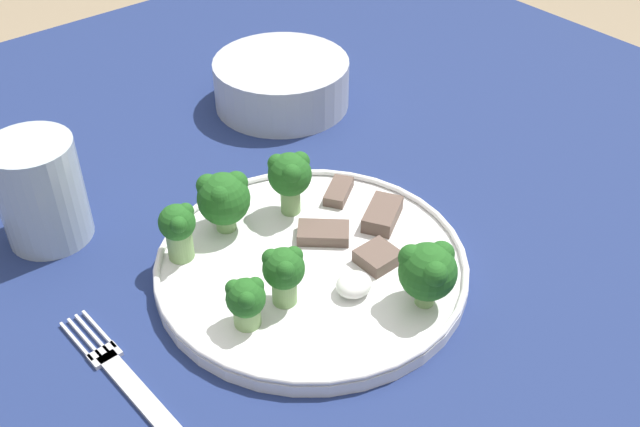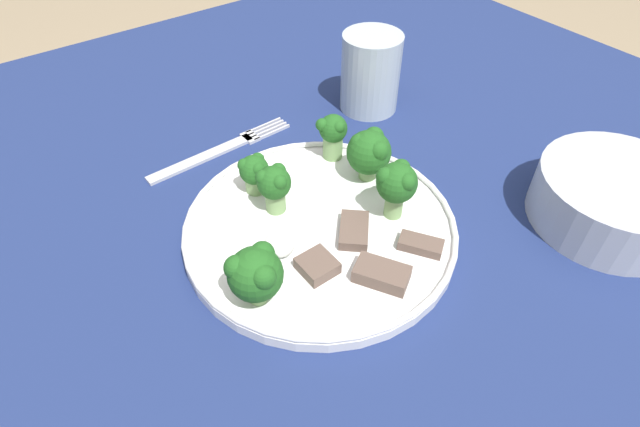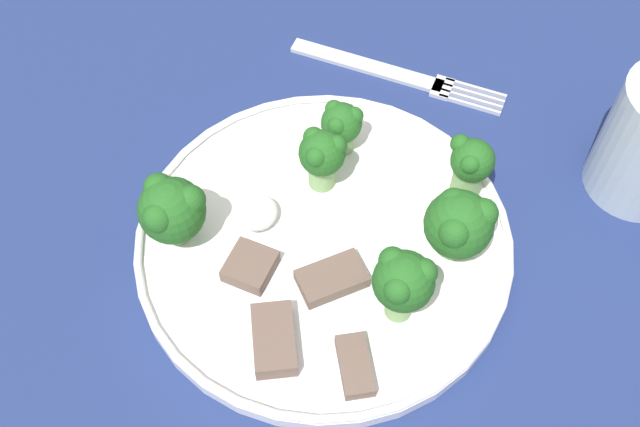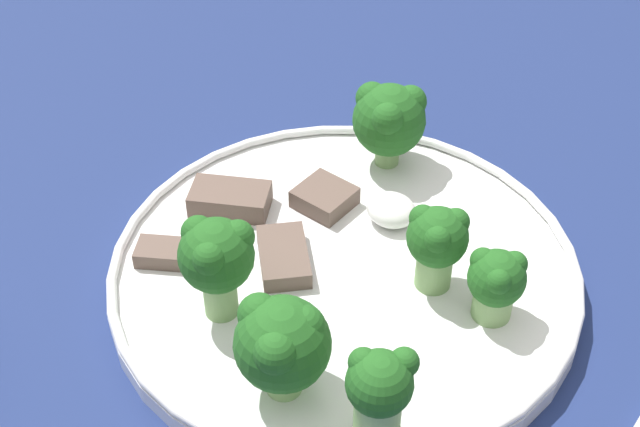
% 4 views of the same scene
% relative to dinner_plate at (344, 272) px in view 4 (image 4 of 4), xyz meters
% --- Properties ---
extents(dinner_plate, '(0.28, 0.28, 0.02)m').
position_rel_dinner_plate_xyz_m(dinner_plate, '(0.00, 0.00, 0.00)').
color(dinner_plate, white).
rests_on(dinner_plate, table).
extents(broccoli_floret_near_rim_left, '(0.04, 0.03, 0.05)m').
position_rel_dinner_plate_xyz_m(broccoli_floret_near_rim_left, '(-0.05, -0.02, 0.04)').
color(broccoli_floret_near_rim_left, '#7FA866').
rests_on(broccoli_floret_near_rim_left, dinner_plate).
extents(broccoli_floret_center_left, '(0.04, 0.04, 0.06)m').
position_rel_dinner_plate_xyz_m(broccoli_floret_center_left, '(0.03, 0.07, 0.04)').
color(broccoli_floret_center_left, '#7FA866').
rests_on(broccoli_floret_center_left, dinner_plate).
extents(broccoli_floret_back_left, '(0.03, 0.03, 0.04)m').
position_rel_dinner_plate_xyz_m(broccoli_floret_back_left, '(-0.09, -0.02, 0.03)').
color(broccoli_floret_back_left, '#7FA866').
rests_on(broccoli_floret_back_left, dinner_plate).
extents(broccoli_floret_front_left, '(0.03, 0.03, 0.06)m').
position_rel_dinner_plate_xyz_m(broccoli_floret_front_left, '(-0.08, 0.08, 0.04)').
color(broccoli_floret_front_left, '#7FA866').
rests_on(broccoli_floret_front_left, dinner_plate).
extents(broccoli_floret_center_back, '(0.05, 0.05, 0.06)m').
position_rel_dinner_plate_xyz_m(broccoli_floret_center_back, '(0.04, -0.10, 0.04)').
color(broccoli_floret_center_back, '#7FA866').
rests_on(broccoli_floret_center_back, dinner_plate).
extents(broccoli_floret_mid_cluster, '(0.05, 0.05, 0.06)m').
position_rel_dinner_plate_xyz_m(broccoli_floret_mid_cluster, '(-0.03, 0.09, 0.04)').
color(broccoli_floret_mid_cluster, '#7FA866').
rests_on(broccoli_floret_mid_cluster, dinner_plate).
extents(meat_slice_front_slice, '(0.03, 0.03, 0.01)m').
position_rel_dinner_plate_xyz_m(meat_slice_front_slice, '(0.05, -0.04, 0.01)').
color(meat_slice_front_slice, brown).
rests_on(meat_slice_front_slice, dinner_plate).
extents(meat_slice_middle_slice, '(0.05, 0.05, 0.01)m').
position_rel_dinner_plate_xyz_m(meat_slice_middle_slice, '(0.03, 0.02, 0.01)').
color(meat_slice_middle_slice, brown).
rests_on(meat_slice_middle_slice, dinner_plate).
extents(meat_slice_rear_slice, '(0.06, 0.05, 0.01)m').
position_rel_dinner_plate_xyz_m(meat_slice_rear_slice, '(0.09, 0.00, 0.01)').
color(meat_slice_rear_slice, brown).
rests_on(meat_slice_rear_slice, dinner_plate).
extents(meat_slice_edge_slice, '(0.05, 0.04, 0.01)m').
position_rel_dinner_plate_xyz_m(meat_slice_edge_slice, '(0.08, 0.06, 0.01)').
color(meat_slice_edge_slice, brown).
rests_on(meat_slice_edge_slice, dinner_plate).
extents(sauce_dollop, '(0.03, 0.03, 0.02)m').
position_rel_dinner_plate_xyz_m(sauce_dollop, '(0.00, -0.05, 0.01)').
color(sauce_dollop, white).
rests_on(sauce_dollop, dinner_plate).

